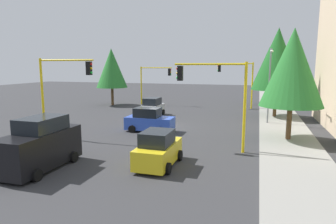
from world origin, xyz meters
The scene contains 16 objects.
ground_plane centered at (0.00, 0.00, 0.00)m, with size 120.00×120.00×0.00m, color #353538.
sidewalk_kerb centered at (-5.00, 10.50, 0.07)m, with size 80.00×4.00×0.15m, color gray.
lane_arrow_near centered at (11.51, -3.00, 0.01)m, with size 2.40×1.10×1.10m.
traffic_signal_near_left centered at (6.00, 5.70, 4.02)m, with size 0.36×4.59×5.69m.
traffic_signal_far_left centered at (-14.00, 5.72, 4.11)m, with size 0.36×4.59×5.82m.
traffic_signal_far_right centered at (-14.00, -5.63, 3.75)m, with size 0.36×4.59×5.27m.
traffic_signal_near_right centered at (6.00, -5.74, 4.22)m, with size 0.36×4.59×5.98m.
street_lamp_curbside centered at (-3.61, 9.20, 4.35)m, with size 2.15×0.28×7.00m.
tree_roadside_mid centered at (-8.00, 10.00, 6.08)m, with size 5.04×5.04×9.24m.
tree_roadside_far centered at (-18.00, 9.50, 5.21)m, with size 4.34×4.34×7.94m.
tree_roadside_near centered at (2.00, 10.50, 5.30)m, with size 4.41×4.41×8.06m.
tree_opposite_side centered at (-12.00, -11.00, 5.06)m, with size 4.22×4.22×7.72m.
delivery_van_black centered at (12.20, -2.63, 1.28)m, with size 4.80×2.22×2.77m.
car_blue centered at (2.00, -0.32, 0.90)m, with size 2.01×3.96×1.98m.
car_silver centered at (-5.14, -2.70, 0.90)m, with size 3.99×2.03×1.98m.
car_yellow centered at (9.90, 3.16, 0.90)m, with size 3.74×2.03×1.98m.
Camera 1 is at (24.74, 8.25, 5.48)m, focal length 31.69 mm.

